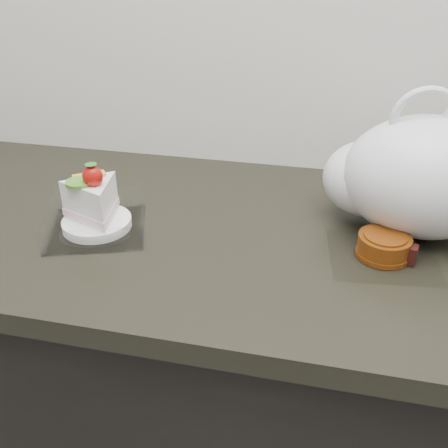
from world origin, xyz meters
The scene contains 4 objects.
counter centered at (0.00, 1.69, 0.45)m, with size 2.04×0.64×0.90m.
cake_tray centered at (-0.35, 1.62, 0.94)m, with size 0.22×0.22×0.14m.
mooncake_wrap centered at (0.16, 1.65, 0.92)m, with size 0.19×0.18×0.04m.
plastic_bag centered at (0.20, 1.75, 1.01)m, with size 0.34×0.25×0.27m.
Camera 1 is at (0.05, 0.89, 1.37)m, focal length 40.00 mm.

